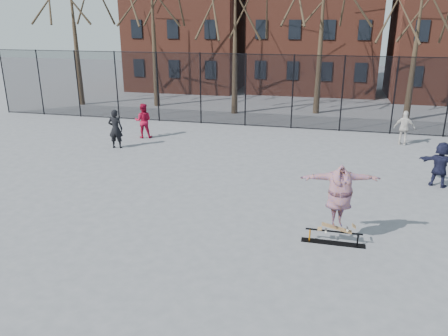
% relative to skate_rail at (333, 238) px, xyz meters
% --- Properties ---
extents(ground, '(100.00, 100.00, 0.00)m').
position_rel_skate_rail_xyz_m(ground, '(-3.56, -0.07, -0.15)').
color(ground, '#5D5D61').
extents(skate_rail, '(1.70, 0.26, 0.37)m').
position_rel_skate_rail_xyz_m(skate_rail, '(0.00, 0.00, 0.00)').
color(skate_rail, black).
rests_on(skate_rail, ground).
extents(skateboard, '(0.87, 0.21, 0.10)m').
position_rel_skate_rail_xyz_m(skateboard, '(0.06, 0.00, 0.28)').
color(skateboard, brown).
rests_on(skateboard, skate_rail).
extents(skater, '(2.15, 1.03, 1.69)m').
position_rel_skate_rail_xyz_m(skater, '(0.06, -0.00, 1.18)').
color(skater, '#72398F').
rests_on(skater, skateboard).
extents(bystander_black, '(0.73, 0.54, 1.82)m').
position_rel_skate_rail_xyz_m(bystander_black, '(-9.96, 7.09, 0.77)').
color(bystander_black, black).
rests_on(bystander_black, ground).
extents(bystander_red, '(0.99, 0.86, 1.75)m').
position_rel_skate_rail_xyz_m(bystander_red, '(-9.48, 9.14, 0.73)').
color(bystander_red, maroon).
rests_on(bystander_red, ground).
extents(bystander_white, '(1.03, 0.60, 1.64)m').
position_rel_skate_rail_xyz_m(bystander_white, '(3.19, 10.84, 0.68)').
color(bystander_white, beige).
rests_on(bystander_white, ground).
extents(bystander_navy, '(1.61, 1.03, 1.66)m').
position_rel_skate_rail_xyz_m(bystander_navy, '(3.65, 5.29, 0.68)').
color(bystander_navy, '#191A32').
rests_on(bystander_navy, ground).
extents(fence, '(34.03, 0.07, 4.00)m').
position_rel_skate_rail_xyz_m(fence, '(-3.58, 12.93, 1.91)').
color(fence, black).
rests_on(fence, ground).
extents(rowhouses, '(29.00, 7.00, 13.00)m').
position_rel_skate_rail_xyz_m(rowhouses, '(-2.84, 25.93, 5.92)').
color(rowhouses, '#5B2A1D').
rests_on(rowhouses, ground).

